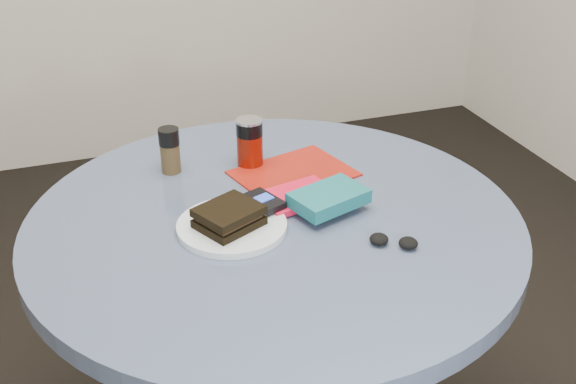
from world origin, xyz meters
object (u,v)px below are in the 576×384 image
object	(u,v)px
pepper_grinder	(170,150)
magazine	(293,173)
soda_can	(250,142)
mp3_player	(264,201)
red_book	(297,196)
headphones	(394,241)
table	(275,282)
novel	(329,198)
plate	(232,226)
sandwich	(229,217)

from	to	relation	value
pepper_grinder	magazine	xyz separation A→B (m)	(0.25, -0.10, -0.05)
magazine	soda_can	bearing A→B (deg)	119.87
mp3_player	pepper_grinder	bearing A→B (deg)	120.65
red_book	headphones	distance (m)	0.25
table	novel	bearing A→B (deg)	-10.07
plate	red_book	bearing A→B (deg)	22.11
magazine	mp3_player	distance (m)	0.18
sandwich	pepper_grinder	distance (m)	0.30
sandwich	soda_can	size ratio (longest dim) A/B	1.29
table	mp3_player	bearing A→B (deg)	119.11
sandwich	pepper_grinder	bearing A→B (deg)	100.80
sandwich	headphones	world-z (taller)	sandwich
novel	red_book	bearing A→B (deg)	108.18
mp3_player	soda_can	bearing A→B (deg)	80.75
table	soda_can	size ratio (longest dim) A/B	8.89
table	magazine	xyz separation A→B (m)	(0.10, 0.16, 0.17)
sandwich	mp3_player	world-z (taller)	sandwich
pepper_grinder	mp3_player	xyz separation A→B (m)	(0.14, -0.24, -0.03)
magazine	red_book	xyz separation A→B (m)	(-0.03, -0.12, 0.01)
pepper_grinder	novel	size ratio (longest dim) A/B	0.70
pepper_grinder	magazine	size ratio (longest dim) A/B	0.42
magazine	novel	xyz separation A→B (m)	(0.01, -0.18, 0.03)
pepper_grinder	magazine	distance (m)	0.28
plate	magazine	size ratio (longest dim) A/B	0.87
plate	sandwich	distance (m)	0.03
red_book	sandwich	bearing A→B (deg)	-168.90
magazine	headphones	distance (m)	0.35
table	plate	bearing A→B (deg)	-167.38
table	mp3_player	world-z (taller)	mp3_player
plate	red_book	world-z (taller)	red_book
sandwich	novel	world-z (taller)	sandwich
table	sandwich	bearing A→B (deg)	-164.59
pepper_grinder	novel	world-z (taller)	pepper_grinder
pepper_grinder	mp3_player	world-z (taller)	pepper_grinder
sandwich	mp3_player	distance (m)	0.10
red_book	headphones	world-z (taller)	headphones
table	headphones	bearing A→B (deg)	-45.11
soda_can	magazine	distance (m)	0.12
sandwich	red_book	world-z (taller)	sandwich
red_book	plate	bearing A→B (deg)	-170.08
headphones	mp3_player	bearing A→B (deg)	133.35
table	novel	xyz separation A→B (m)	(0.11, -0.02, 0.20)
sandwich	headphones	xyz separation A→B (m)	(0.28, -0.15, -0.02)
soda_can	headphones	xyz separation A→B (m)	(0.16, -0.42, -0.05)
headphones	sandwich	bearing A→B (deg)	151.51
plate	soda_can	size ratio (longest dim) A/B	1.91
plate	novel	world-z (taller)	novel
magazine	headphones	bearing A→B (deg)	-92.10
magazine	red_book	size ratio (longest dim) A/B	1.59
plate	pepper_grinder	xyz separation A→B (m)	(-0.06, 0.29, 0.05)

